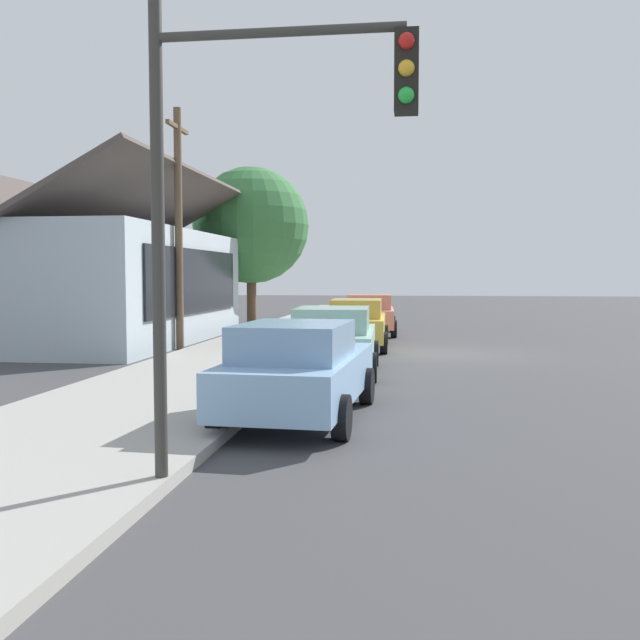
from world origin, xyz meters
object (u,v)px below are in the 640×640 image
car_coral (370,314)px  traffic_light_main (255,163)px  shade_tree (251,226)px  car_skyblue (299,369)px  car_seafoam (334,339)px  utility_pole_wooden (179,224)px  fire_hydrant_red (285,346)px  car_mustard (357,323)px

car_coral → traffic_light_main: 20.53m
car_coral → shade_tree: shade_tree is taller
car_skyblue → shade_tree: 21.69m
traffic_light_main → shade_tree: bearing=13.3°
car_coral → shade_tree: (4.20, 5.73, 3.80)m
car_seafoam → utility_pole_wooden: utility_pole_wooden is taller
shade_tree → fire_hydrant_red: 15.11m
car_skyblue → fire_hydrant_red: car_skyblue is taller
car_skyblue → car_mustard: bearing=3.0°
car_coral → fire_hydrant_red: (-9.73, 1.57, -0.32)m
car_seafoam → fire_hydrant_red: (1.35, 1.41, -0.32)m
shade_tree → car_skyblue: bearing=-164.8°
utility_pole_wooden → car_skyblue: bearing=-151.6°
car_coral → utility_pole_wooden: utility_pole_wooden is taller
car_coral → shade_tree: 8.06m
fire_hydrant_red → utility_pole_wooden: bearing=49.5°
car_skyblue → car_mustard: same height
car_seafoam → car_coral: same height
car_seafoam → car_mustard: size_ratio=0.96×
shade_tree → car_coral: bearing=-126.3°
car_mustard → traffic_light_main: traffic_light_main is taller
car_coral → utility_pole_wooden: bearing=135.9°
car_skyblue → car_seafoam: size_ratio=1.02×
car_skyblue → shade_tree: size_ratio=0.65×
car_mustard → shade_tree: size_ratio=0.66×
car_skyblue → shade_tree: bearing=18.5°
car_mustard → car_coral: bearing=-2.4°
shade_tree → traffic_light_main: bearing=-166.7°
car_mustard → fire_hydrant_red: 4.61m
car_seafoam → fire_hydrant_red: size_ratio=6.51×
car_seafoam → utility_pole_wooden: bearing=46.5°
car_coral → shade_tree: size_ratio=0.62×
car_mustard → traffic_light_main: (-14.97, -0.14, 2.68)m
car_coral → car_skyblue: bearing=177.0°
car_skyblue → car_coral: (16.40, -0.11, -0.00)m
shade_tree → utility_pole_wooden: size_ratio=0.97×
car_seafoam → fire_hydrant_red: bearing=44.2°
car_skyblue → shade_tree: (20.61, 5.62, 3.80)m
car_coral → traffic_light_main: size_ratio=0.88×
traffic_light_main → fire_hydrant_red: size_ratio=7.32×
car_seafoam → car_coral: (11.08, -0.16, -0.00)m
car_skyblue → shade_tree: shade_tree is taller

